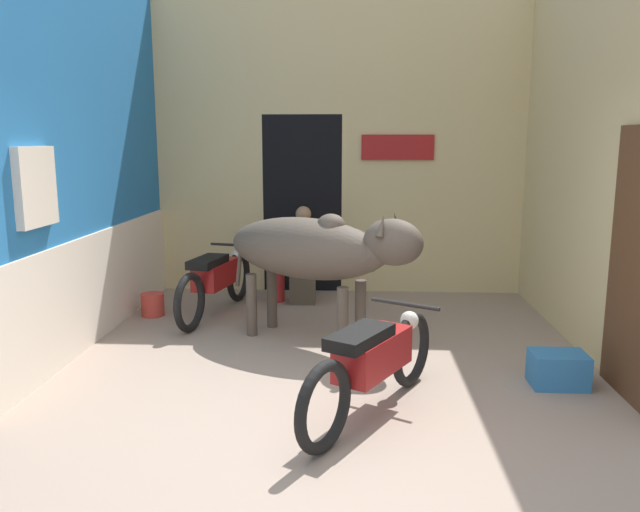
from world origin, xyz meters
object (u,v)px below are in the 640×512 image
shopkeeper_seated (303,253)px  plastic_stool (277,283)px  cow (316,249)px  crate (558,369)px  bucket (153,304)px  motorcycle_near (373,360)px  motorcycle_far (216,279)px

shopkeeper_seated → plastic_stool: shopkeeper_seated is taller
cow → crate: bearing=-26.5°
cow → bucket: cow is taller
crate → plastic_stool: bearing=135.6°
shopkeeper_seated → motorcycle_near: bearing=-76.4°
motorcycle_far → crate: 3.79m
cow → plastic_stool: 1.81m
shopkeeper_seated → motorcycle_far: bearing=-145.5°
motorcycle_far → shopkeeper_seated: shopkeeper_seated is taller
motorcycle_near → bucket: bearing=134.6°
plastic_stool → crate: plastic_stool is taller
shopkeeper_seated → plastic_stool: bearing=178.7°
bucket → motorcycle_far: bearing=5.6°
motorcycle_far → crate: size_ratio=4.40×
motorcycle_far → plastic_stool: 0.92m
plastic_stool → crate: bearing=-44.4°
motorcycle_far → shopkeeper_seated: bearing=34.5°
motorcycle_near → crate: bearing=22.4°
cow → shopkeeper_seated: cow is taller
bucket → plastic_stool: bearing=28.7°
cow → plastic_stool: (-0.59, 1.56, -0.70)m
plastic_stool → motorcycle_far: bearing=-132.9°
motorcycle_near → shopkeeper_seated: shopkeeper_seated is taller
shopkeeper_seated → bucket: 1.89m
shopkeeper_seated → plastic_stool: (-0.34, 0.01, -0.39)m
plastic_stool → bucket: bearing=-151.3°
bucket → shopkeeper_seated: bearing=23.4°
motorcycle_near → shopkeeper_seated: 3.31m
motorcycle_near → bucket: motorcycle_near is taller
motorcycle_near → crate: 1.68m
shopkeeper_seated → cow: bearing=-80.7°
cow → crate: (2.05, -1.02, -0.80)m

